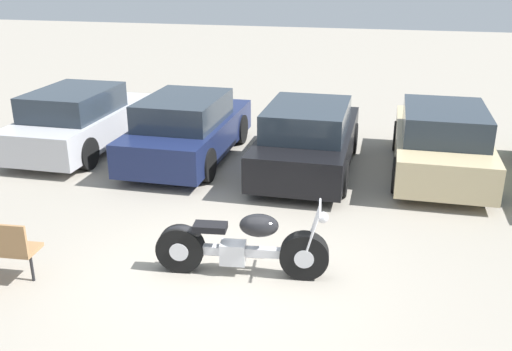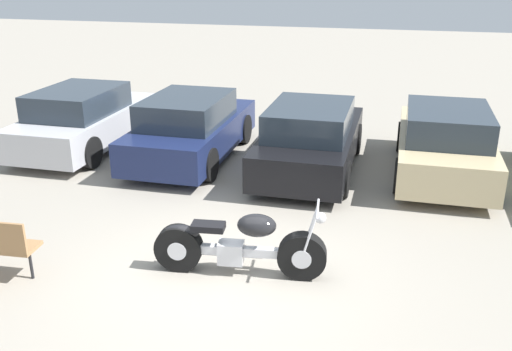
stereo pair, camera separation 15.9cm
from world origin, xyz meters
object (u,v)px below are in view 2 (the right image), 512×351
Objects in this scene: parked_car_silver at (84,119)px; parked_car_navy at (191,128)px; parked_car_black at (311,139)px; motorcycle at (238,245)px; parked_car_champagne at (445,143)px.

parked_car_silver and parked_car_navy have the same top height.
parked_car_navy is at bearing 177.29° from parked_car_black.
parked_car_champagne is (2.84, 4.64, 0.24)m from motorcycle.
parked_car_silver and parked_car_champagne have the same top height.
parked_car_navy and parked_car_black have the same top height.
parked_car_navy and parked_car_champagne have the same top height.
motorcycle is 0.57× the size of parked_car_champagne.
parked_car_black and parked_car_champagne have the same top height.
motorcycle is at bearing -62.34° from parked_car_navy.
parked_car_navy is 2.57m from parked_car_black.
parked_car_black reaches higher than motorcycle.
parked_car_silver is at bearing 177.45° from parked_car_black.
parked_car_black is 2.59m from parked_car_champagne.
motorcycle is at bearing -93.72° from parked_car_black.
parked_car_silver and parked_car_black have the same top height.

